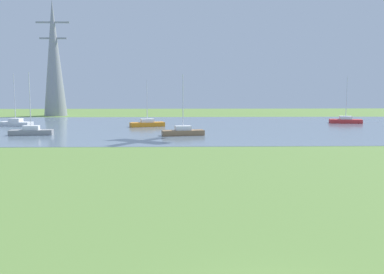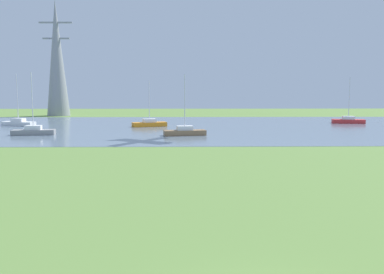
# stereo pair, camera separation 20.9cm
# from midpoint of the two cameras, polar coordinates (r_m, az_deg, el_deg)

# --- Properties ---
(ground_plane) EXTENTS (160.00, 160.00, 0.00)m
(ground_plane) POSITION_cam_midpoint_polar(r_m,az_deg,el_deg) (31.58, 2.87, -3.34)
(ground_plane) COLOR olive
(water_surface) EXTENTS (140.00, 40.00, 0.02)m
(water_surface) POSITION_cam_midpoint_polar(r_m,az_deg,el_deg) (59.32, 1.03, 1.37)
(water_surface) COLOR slate
(water_surface) RESTS_ON ground
(sailboat_red) EXTENTS (5.00, 2.44, 7.12)m
(sailboat_red) POSITION_cam_midpoint_polar(r_m,az_deg,el_deg) (69.58, 20.39, 2.11)
(sailboat_red) COLOR red
(sailboat_red) RESTS_ON water_surface
(sailboat_white) EXTENTS (5.02, 2.69, 7.46)m
(sailboat_white) POSITION_cam_midpoint_polar(r_m,az_deg,el_deg) (65.79, -22.24, 1.80)
(sailboat_white) COLOR white
(sailboat_white) RESTS_ON water_surface
(sailboat_brown) EXTENTS (4.99, 2.33, 6.97)m
(sailboat_brown) POSITION_cam_midpoint_polar(r_m,az_deg,el_deg) (48.68, -0.85, 0.74)
(sailboat_brown) COLOR brown
(sailboat_brown) RESTS_ON water_surface
(sailboat_gray) EXTENTS (4.94, 2.06, 7.18)m
(sailboat_gray) POSITION_cam_midpoint_polar(r_m,az_deg,el_deg) (52.48, -20.46, 0.76)
(sailboat_gray) COLOR gray
(sailboat_gray) RESTS_ON water_surface
(sailboat_orange) EXTENTS (5.02, 3.03, 6.43)m
(sailboat_orange) POSITION_cam_midpoint_polar(r_m,az_deg,el_deg) (60.07, -5.65, 1.83)
(sailboat_orange) COLOR orange
(sailboat_orange) RESTS_ON water_surface
(electricity_pylon) EXTENTS (6.40, 4.40, 22.42)m
(electricity_pylon) POSITION_cam_midpoint_polar(r_m,az_deg,el_deg) (87.54, -17.68, 10.11)
(electricity_pylon) COLOR gray
(electricity_pylon) RESTS_ON ground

